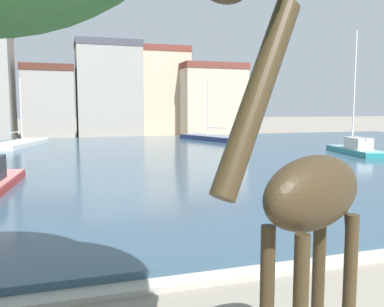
{
  "coord_description": "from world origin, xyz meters",
  "views": [
    {
      "loc": [
        -4.93,
        -1.99,
        3.58
      ],
      "look_at": [
        -1.07,
        10.02,
        2.2
      ],
      "focal_mm": 38.77,
      "sensor_mm": 36.0,
      "label": 1
    }
  ],
  "objects_px": {
    "sailboat_white": "(23,144)",
    "sailboat_navy": "(206,139)",
    "sailboat_teal": "(352,150)",
    "giraffe_statue": "(307,202)"
  },
  "relations": [
    {
      "from": "sailboat_white",
      "to": "sailboat_navy",
      "type": "distance_m",
      "value": 17.77
    },
    {
      "from": "sailboat_navy",
      "to": "sailboat_teal",
      "type": "distance_m",
      "value": 16.59
    },
    {
      "from": "giraffe_statue",
      "to": "sailboat_teal",
      "type": "distance_m",
      "value": 27.71
    },
    {
      "from": "sailboat_white",
      "to": "giraffe_statue",
      "type": "bearing_deg",
      "value": -80.86
    },
    {
      "from": "sailboat_white",
      "to": "sailboat_teal",
      "type": "distance_m",
      "value": 27.55
    },
    {
      "from": "giraffe_statue",
      "to": "sailboat_teal",
      "type": "bearing_deg",
      "value": 49.97
    },
    {
      "from": "sailboat_white",
      "to": "sailboat_teal",
      "type": "bearing_deg",
      "value": -31.47
    },
    {
      "from": "sailboat_white",
      "to": "sailboat_navy",
      "type": "bearing_deg",
      "value": 3.77
    },
    {
      "from": "sailboat_teal",
      "to": "giraffe_statue",
      "type": "bearing_deg",
      "value": -130.03
    },
    {
      "from": "giraffe_statue",
      "to": "sailboat_white",
      "type": "bearing_deg",
      "value": 99.14
    }
  ]
}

